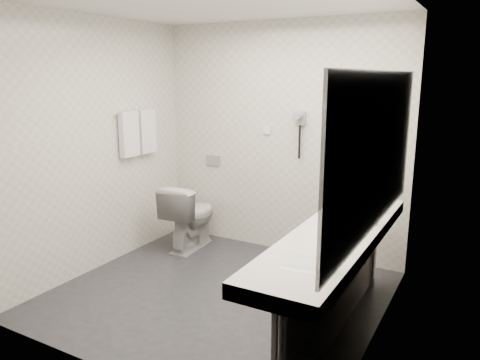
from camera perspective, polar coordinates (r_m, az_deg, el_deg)
The scene contains 28 objects.
floor at distance 4.32m, azimuth -2.79°, elevation -13.88°, with size 2.80×2.80×0.00m, color #232327.
ceiling at distance 3.89m, azimuth -3.22°, elevation 21.07°, with size 2.80×2.80×0.00m, color silver.
wall_back at distance 5.05m, azimuth 4.91°, elevation 4.95°, with size 2.80×2.80×0.00m, color beige.
wall_front at distance 2.93m, azimuth -16.67°, elevation -1.41°, with size 2.80×2.80×0.00m, color beige.
wall_left at distance 4.80m, azimuth -17.31°, elevation 4.00°, with size 2.60×2.60×0.00m, color beige.
wall_right at distance 3.40m, azimuth 17.43°, elevation 0.49°, with size 2.60×2.60×0.00m, color beige.
vanity_counter at distance 3.40m, azimuth 11.63°, elevation -7.08°, with size 0.55×2.20×0.10m, color silver.
vanity_panel at distance 3.56m, azimuth 11.71°, elevation -13.58°, with size 0.03×2.15×0.75m, color gray.
vanity_post_far at distance 4.48m, azimuth 16.19°, elevation -8.16°, with size 0.06×0.06×0.75m, color silver.
mirror at distance 3.17m, azimuth 16.64°, elevation 3.37°, with size 0.02×2.20×1.05m, color #B2BCC6.
basin_near at distance 2.81m, azimuth 7.53°, elevation -10.47°, with size 0.40×0.31×0.05m, color silver.
basin_far at distance 3.98m, azimuth 14.53°, elevation -3.71°, with size 0.40×0.31×0.05m, color silver.
faucet_near at distance 2.72m, azimuth 11.45°, elevation -9.42°, with size 0.04×0.04×0.15m, color silver.
faucet_far at distance 3.92m, azimuth 17.36°, elevation -2.80°, with size 0.04×0.04×0.15m, color silver.
soap_bottle_a at distance 3.37m, azimuth 14.11°, elevation -5.57°, with size 0.04×0.04×0.10m, color silver.
glass_left at distance 3.59m, azimuth 16.21°, elevation -4.39°, with size 0.07×0.07×0.12m, color silver.
toilet at distance 5.29m, azimuth -6.18°, elevation -4.41°, with size 0.42×0.75×0.76m, color silver.
flush_plate at distance 5.49m, azimuth -3.33°, elevation 2.44°, with size 0.18×0.02×0.12m, color #B2B5BA.
pedal_bin at distance 4.75m, azimuth 4.98°, elevation -9.66°, with size 0.18×0.18×0.25m, color #B2B5BA.
bin_lid at distance 4.70m, azimuth 5.01°, elevation -8.18°, with size 0.18×0.18×0.01m, color #B2B5BA.
towel_rail at distance 5.13m, azimuth -12.68°, elevation 8.18°, with size 0.02×0.02×0.62m, color silver.
towel_near at distance 5.04m, azimuth -13.53°, elevation 5.54°, with size 0.07×0.24×0.48m, color silver.
towel_far at distance 5.25m, azimuth -11.46°, elevation 5.92°, with size 0.07×0.24×0.48m, color silver.
dryer_cradle at distance 4.90m, azimuth 7.51°, elevation 7.58°, with size 0.10×0.04×0.14m, color gray.
dryer_barrel at distance 4.83m, azimuth 7.20°, elevation 7.88°, with size 0.08×0.08×0.14m, color gray.
dryer_cord at distance 4.91m, azimuth 7.36°, elevation 4.67°, with size 0.02×0.02×0.35m, color black.
switch_plate_a at distance 5.09m, azimuth 3.33°, elevation 6.17°, with size 0.09×0.02×0.09m, color silver.
switch_plate_b at distance 4.83m, azimuth 10.85°, elevation 5.60°, with size 0.09×0.02×0.09m, color silver.
Camera 1 is at (2.06, -3.26, 1.95)m, focal length 34.54 mm.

